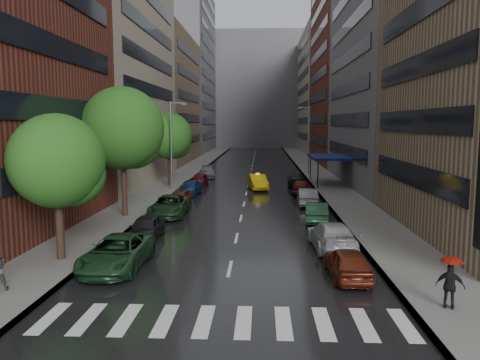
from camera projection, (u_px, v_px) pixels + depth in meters
The scene contains 18 objects.
ground at pixel (223, 300), 18.51m from camera, with size 220.00×220.00×0.00m, color gray.
road at pixel (251, 171), 68.08m from camera, with size 14.00×140.00×0.01m, color black.
sidewalk_left at pixel (190, 170), 68.49m from camera, with size 4.00×140.00×0.15m, color gray.
sidewalk_right at pixel (313, 171), 67.66m from camera, with size 4.00×140.00×0.15m, color gray.
crosswalk at pixel (224, 321), 16.52m from camera, with size 13.15×2.80×0.01m.
buildings_left at pixel (160, 66), 75.53m from camera, with size 8.00×108.00×38.00m.
buildings_right at pixel (349, 70), 72.19m from camera, with size 8.05×109.10×36.00m.
building_far at pixel (257, 91), 133.54m from camera, with size 40.00×14.00×32.00m, color slate.
tree_near at pixel (57, 161), 23.04m from camera, with size 4.68×4.68×7.45m.
tree_mid at pixel (123, 128), 33.89m from camera, with size 6.01×6.01×9.58m.
tree_far at pixel (169, 136), 50.80m from camera, with size 5.07×5.07×8.08m.
taxi at pixel (258, 182), 49.05m from camera, with size 1.66×4.75×1.57m, color yellow.
parked_cars_left at pixel (177, 200), 38.10m from camera, with size 2.75×42.86×1.56m.
parked_cars_right at pixel (312, 204), 35.99m from camera, with size 2.46×35.17×1.53m.
ped_red_umbrella at pixel (451, 278), 17.17m from camera, with size 1.09×0.82×2.01m.
street_lamp_left at pixel (172, 143), 48.01m from camera, with size 1.74×0.22×9.00m.
street_lamp_right at pixel (308, 138), 62.17m from camera, with size 1.74×0.22×9.00m.
awning at pixel (328, 157), 52.41m from camera, with size 4.00×8.00×3.12m.
Camera 1 is at (1.50, -17.74, 7.00)m, focal length 35.00 mm.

